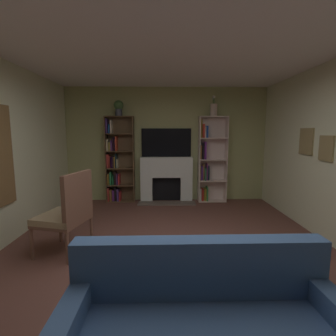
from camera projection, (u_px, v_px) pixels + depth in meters
ground_plane at (170, 270)px, 3.06m from camera, size 7.80×7.80×0.00m
wall_back_accent at (166, 145)px, 6.13m from camera, size 4.81×0.06×2.66m
ceiling at (171, 29)px, 2.69m from camera, size 4.81×6.62×0.06m
fireplace at (166, 178)px, 6.08m from camera, size 1.31×0.54×1.05m
tv at (166, 143)px, 6.06m from camera, size 1.16×0.06×0.66m
bookshelf_left at (117, 163)px, 6.03m from camera, size 0.65×0.26×1.99m
bookshelf_right at (209, 161)px, 6.07m from camera, size 0.65×0.29×1.99m
potted_plant at (119, 107)px, 5.81m from camera, size 0.22×0.22×0.35m
vase_with_flowers at (214, 109)px, 5.86m from camera, size 0.16×0.16×0.46m
armchair at (68, 212)px, 3.44m from camera, size 0.70×0.74×1.11m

